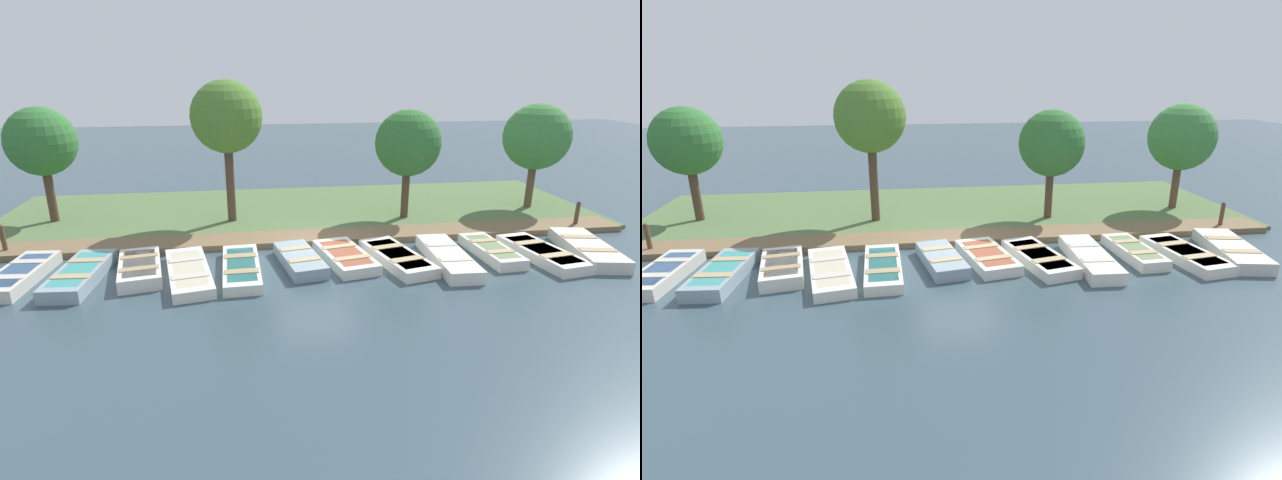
{
  "view_description": "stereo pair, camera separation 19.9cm",
  "coord_description": "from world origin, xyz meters",
  "views": [
    {
      "loc": [
        15.2,
        -2.12,
        5.8
      ],
      "look_at": [
        0.51,
        0.03,
        0.65
      ],
      "focal_mm": 28.0,
      "sensor_mm": 36.0,
      "label": 1
    },
    {
      "loc": [
        15.23,
        -1.93,
        5.8
      ],
      "look_at": [
        0.51,
        0.03,
        0.65
      ],
      "focal_mm": 28.0,
      "sensor_mm": 36.0,
      "label": 2
    }
  ],
  "objects": [
    {
      "name": "rowboat_9",
      "position": [
        1.02,
        5.56,
        0.18
      ],
      "size": [
        2.84,
        1.12,
        0.37
      ],
      "rotation": [
        0.0,
        0.0,
        0.06
      ],
      "color": "silver",
      "rests_on": "ground_plane"
    },
    {
      "name": "park_tree_right",
      "position": [
        -4.04,
        9.71,
        3.08
      ],
      "size": [
        2.69,
        2.69,
        4.45
      ],
      "color": "brown",
      "rests_on": "ground_plane"
    },
    {
      "name": "mooring_post_near",
      "position": [
        -1.27,
        -10.02,
        0.54
      ],
      "size": [
        0.15,
        0.15,
        1.07
      ],
      "color": "brown",
      "rests_on": "ground_plane"
    },
    {
      "name": "rowboat_10",
      "position": [
        1.46,
        7.07,
        0.18
      ],
      "size": [
        3.37,
        1.64,
        0.36
      ],
      "rotation": [
        0.0,
        0.0,
        0.15
      ],
      "color": "silver",
      "rests_on": "ground_plane"
    },
    {
      "name": "rowboat_6",
      "position": [
        0.84,
        0.78,
        0.17
      ],
      "size": [
        3.02,
        1.75,
        0.35
      ],
      "rotation": [
        0.0,
        0.0,
        0.19
      ],
      "color": "silver",
      "rests_on": "ground_plane"
    },
    {
      "name": "rowboat_4",
      "position": [
        1.3,
        -2.45,
        0.16
      ],
      "size": [
        3.36,
        1.18,
        0.33
      ],
      "rotation": [
        0.0,
        0.0,
        0.03
      ],
      "color": "silver",
      "rests_on": "ground_plane"
    },
    {
      "name": "rowboat_7",
      "position": [
        1.16,
        2.36,
        0.18
      ],
      "size": [
        3.33,
        1.82,
        0.36
      ],
      "rotation": [
        0.0,
        0.0,
        0.23
      ],
      "color": "silver",
      "rests_on": "ground_plane"
    },
    {
      "name": "park_tree_center",
      "position": [
        -3.28,
        3.98,
        3.04
      ],
      "size": [
        2.52,
        2.52,
        4.33
      ],
      "color": "#4C3828",
      "rests_on": "ground_plane"
    },
    {
      "name": "ground_plane",
      "position": [
        0.0,
        0.0,
        0.0
      ],
      "size": [
        80.0,
        80.0,
        0.0
      ],
      "primitive_type": "plane",
      "color": "#384C56"
    },
    {
      "name": "shore_bank",
      "position": [
        -5.0,
        0.0,
        0.07
      ],
      "size": [
        8.0,
        24.0,
        0.13
      ],
      "color": "#567042",
      "rests_on": "ground_plane"
    },
    {
      "name": "park_tree_far_left",
      "position": [
        -4.73,
        -9.66,
        3.17
      ],
      "size": [
        2.54,
        2.54,
        4.47
      ],
      "color": "#4C3828",
      "rests_on": "ground_plane"
    },
    {
      "name": "rowboat_2",
      "position": [
        0.99,
        -5.4,
        0.2
      ],
      "size": [
        2.86,
        1.63,
        0.41
      ],
      "rotation": [
        0.0,
        0.0,
        0.18
      ],
      "color": "silver",
      "rests_on": "ground_plane"
    },
    {
      "name": "rowboat_5",
      "position": [
        0.95,
        -0.67,
        0.2
      ],
      "size": [
        2.82,
        1.5,
        0.4
      ],
      "rotation": [
        0.0,
        0.0,
        0.18
      ],
      "color": "#8C9EA8",
      "rests_on": "ground_plane"
    },
    {
      "name": "rowboat_0",
      "position": [
        0.97,
        -8.71,
        0.19
      ],
      "size": [
        3.14,
        1.33,
        0.39
      ],
      "rotation": [
        0.0,
        0.0,
        -0.09
      ],
      "color": "beige",
      "rests_on": "ground_plane"
    },
    {
      "name": "rowboat_8",
      "position": [
        1.44,
        3.91,
        0.21
      ],
      "size": [
        3.49,
        1.18,
        0.42
      ],
      "rotation": [
        0.0,
        0.0,
        -0.04
      ],
      "color": "silver",
      "rests_on": "ground_plane"
    },
    {
      "name": "rowboat_3",
      "position": [
        1.4,
        -3.97,
        0.16
      ],
      "size": [
        3.65,
        1.76,
        0.34
      ],
      "rotation": [
        0.0,
        0.0,
        0.19
      ],
      "color": "silver",
      "rests_on": "ground_plane"
    },
    {
      "name": "rowboat_11",
      "position": [
        1.37,
        8.71,
        0.21
      ],
      "size": [
        3.57,
        1.82,
        0.42
      ],
      "rotation": [
        0.0,
        0.0,
        -0.19
      ],
      "color": "beige",
      "rests_on": "ground_plane"
    },
    {
      "name": "mooring_post_far",
      "position": [
        -1.27,
        10.09,
        0.54
      ],
      "size": [
        0.15,
        0.15,
        1.07
      ],
      "color": "brown",
      "rests_on": "ground_plane"
    },
    {
      "name": "rowboat_1",
      "position": [
        1.19,
        -7.02,
        0.2
      ],
      "size": [
        3.28,
        1.35,
        0.41
      ],
      "rotation": [
        0.0,
        0.0,
        -0.08
      ],
      "color": "#8C9EA8",
      "rests_on": "ground_plane"
    },
    {
      "name": "dock_walkway",
      "position": [
        -1.38,
        0.0,
        0.1
      ],
      "size": [
        1.38,
        23.18,
        0.2
      ],
      "color": "brown",
      "rests_on": "ground_plane"
    },
    {
      "name": "park_tree_left",
      "position": [
        -3.8,
        -2.81,
        4.05
      ],
      "size": [
        2.65,
        2.65,
        5.42
      ],
      "color": "#4C3828",
      "rests_on": "ground_plane"
    }
  ]
}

